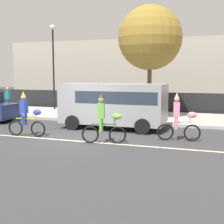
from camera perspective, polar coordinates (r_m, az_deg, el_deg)
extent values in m
plane|color=#38383A|center=(13.11, -7.16, -4.72)|extent=(80.00, 80.00, 0.00)
cube|color=beige|center=(12.68, -8.15, -5.13)|extent=(36.00, 0.14, 0.01)
cube|color=#ADAAA3|center=(19.06, 1.46, -0.74)|extent=(60.00, 5.00, 0.15)
cube|color=black|center=(21.76, 3.77, 1.87)|extent=(40.00, 0.08, 1.40)
cube|color=#B2A899|center=(29.90, 9.82, 7.18)|extent=(28.00, 8.00, 5.55)
torus|color=black|center=(13.56, -13.38, -3.03)|extent=(0.67, 0.14, 0.67)
torus|color=black|center=(14.06, -17.22, -2.80)|extent=(0.67, 0.14, 0.67)
cylinder|color=gold|center=(13.74, -15.39, -1.21)|extent=(0.97, 0.15, 0.05)
cylinder|color=gold|center=(13.80, -15.95, -0.81)|extent=(0.04, 0.04, 0.18)
cylinder|color=gold|center=(13.53, -13.84, -0.79)|extent=(0.04, 0.04, 0.23)
cylinder|color=gold|center=(13.51, -13.86, -0.31)|extent=(0.08, 0.50, 0.03)
ellipsoid|color=#2D47B2|center=(13.47, -13.55, -0.03)|extent=(0.38, 0.24, 0.24)
cube|color=#2D47B2|center=(13.73, -15.83, 0.92)|extent=(0.27, 0.34, 0.56)
sphere|color=tan|center=(13.69, -15.88, 2.58)|extent=(0.22, 0.22, 0.22)
cone|color=gold|center=(13.68, -15.91, 3.33)|extent=(0.14, 0.14, 0.16)
cylinder|color=#2D47B2|center=(13.67, -16.03, -1.44)|extent=(0.11, 0.11, 0.48)
cylinder|color=#2D47B2|center=(13.91, -15.47, -1.27)|extent=(0.11, 0.11, 0.48)
torus|color=black|center=(11.90, 1.01, -4.24)|extent=(0.67, 0.22, 0.67)
torus|color=black|center=(12.03, -3.99, -4.13)|extent=(0.67, 0.22, 0.67)
cylinder|color=#266626|center=(11.88, -1.51, -2.22)|extent=(0.95, 0.27, 0.05)
cylinder|color=#266626|center=(11.88, -2.23, -1.78)|extent=(0.04, 0.04, 0.18)
cylinder|color=#266626|center=(11.82, 0.51, -1.71)|extent=(0.04, 0.04, 0.23)
cylinder|color=#266626|center=(11.80, 0.51, -1.16)|extent=(0.15, 0.49, 0.03)
ellipsoid|color=#72CC4C|center=(11.78, 0.92, -0.82)|extent=(0.40, 0.28, 0.24)
cube|color=#72CC4C|center=(11.82, -2.00, 0.22)|extent=(0.31, 0.37, 0.56)
sphere|color=#9E7051|center=(11.78, -2.01, 2.16)|extent=(0.22, 0.22, 0.22)
cone|color=#266626|center=(11.76, -2.01, 3.03)|extent=(0.14, 0.14, 0.16)
cylinder|color=#72CC4C|center=(11.76, -2.08, -2.52)|extent=(0.11, 0.11, 0.48)
cylinder|color=#72CC4C|center=(12.03, -1.90, -2.30)|extent=(0.11, 0.11, 0.48)
torus|color=black|center=(12.73, 14.44, -3.72)|extent=(0.67, 0.16, 0.67)
torus|color=black|center=(12.70, 9.70, -3.61)|extent=(0.67, 0.16, 0.67)
cylinder|color=silver|center=(12.64, 12.12, -1.82)|extent=(0.96, 0.19, 0.05)
cylinder|color=silver|center=(12.62, 11.45, -1.40)|extent=(0.04, 0.04, 0.18)
cylinder|color=silver|center=(12.64, 14.04, -1.35)|extent=(0.04, 0.04, 0.23)
cylinder|color=silver|center=(12.62, 14.06, -0.83)|extent=(0.10, 0.50, 0.03)
ellipsoid|color=pink|center=(12.62, 14.45, -0.52)|extent=(0.38, 0.25, 0.24)
cube|color=pink|center=(12.57, 11.73, 0.49)|extent=(0.28, 0.35, 0.56)
sphere|color=tan|center=(12.53, 11.77, 2.31)|extent=(0.22, 0.22, 0.22)
cone|color=silver|center=(12.51, 11.79, 3.13)|extent=(0.14, 0.14, 0.16)
cylinder|color=pink|center=(12.50, 11.67, -2.09)|extent=(0.11, 0.11, 0.48)
cylinder|color=pink|center=(12.78, 11.66, -1.89)|extent=(0.11, 0.11, 0.48)
cube|color=#99999E|center=(15.08, 0.23, 1.60)|extent=(5.00, 2.00, 1.90)
cube|color=#283342|center=(14.93, 1.69, 2.89)|extent=(3.90, 2.02, 0.56)
cylinder|color=black|center=(13.77, 5.60, -2.65)|extent=(0.70, 0.22, 0.70)
cylinder|color=black|center=(15.70, 7.30, -1.47)|extent=(0.70, 0.22, 0.70)
cylinder|color=black|center=(14.92, -7.21, -1.92)|extent=(0.70, 0.22, 0.70)
cylinder|color=black|center=(16.71, -4.19, -0.92)|extent=(0.70, 0.22, 0.70)
cylinder|color=black|center=(19.00, -18.13, -0.44)|extent=(0.60, 0.20, 0.60)
cylinder|color=black|center=(22.45, -10.64, 7.55)|extent=(0.12, 0.12, 5.50)
sphere|color=#EAEACC|center=(22.67, -10.82, 14.97)|extent=(0.36, 0.36, 0.36)
cylinder|color=brown|center=(17.74, 6.84, 4.10)|extent=(0.24, 0.24, 3.23)
sphere|color=olive|center=(17.83, 6.98, 13.31)|extent=(3.55, 3.55, 3.55)
cylinder|color=#33333D|center=(21.69, -18.50, 1.17)|extent=(0.20, 0.20, 0.85)
cube|color=#1E727A|center=(21.63, -18.57, 3.03)|extent=(0.32, 0.20, 0.56)
sphere|color=tan|center=(21.61, -18.61, 4.06)|extent=(0.20, 0.20, 0.20)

